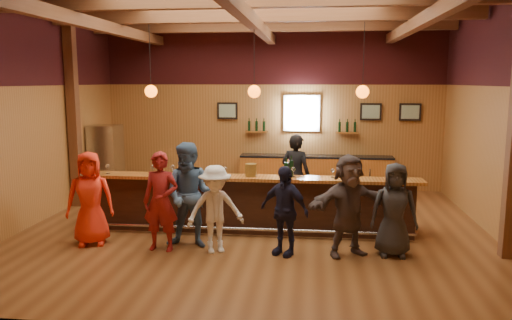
# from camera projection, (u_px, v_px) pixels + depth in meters

# --- Properties ---
(room) EXTENTS (9.04, 9.00, 4.52)m
(room) POSITION_uv_depth(u_px,v_px,m) (255.00, 64.00, 9.33)
(room) COLOR brown
(room) RESTS_ON ground
(bar_counter) EXTENTS (6.30, 1.07, 1.11)m
(bar_counter) POSITION_uv_depth(u_px,v_px,m) (256.00, 203.00, 9.84)
(bar_counter) COLOR black
(bar_counter) RESTS_ON ground
(back_bar_cabinet) EXTENTS (4.00, 0.52, 0.95)m
(back_bar_cabinet) POSITION_uv_depth(u_px,v_px,m) (316.00, 173.00, 13.22)
(back_bar_cabinet) COLOR #98501B
(back_bar_cabinet) RESTS_ON ground
(window) EXTENTS (0.95, 0.09, 0.95)m
(window) POSITION_uv_depth(u_px,v_px,m) (302.00, 113.00, 13.24)
(window) COLOR silver
(window) RESTS_ON room
(framed_pictures) EXTENTS (5.35, 0.05, 0.45)m
(framed_pictures) POSITION_uv_depth(u_px,v_px,m) (335.00, 112.00, 13.12)
(framed_pictures) COLOR black
(framed_pictures) RESTS_ON room
(wine_shelves) EXTENTS (3.00, 0.18, 0.30)m
(wine_shelves) POSITION_uv_depth(u_px,v_px,m) (301.00, 129.00, 13.24)
(wine_shelves) COLOR #98501B
(wine_shelves) RESTS_ON room
(pendant_lights) EXTENTS (4.24, 0.24, 1.37)m
(pendant_lights) POSITION_uv_depth(u_px,v_px,m) (254.00, 91.00, 9.35)
(pendant_lights) COLOR black
(pendant_lights) RESTS_ON room
(stainless_fridge) EXTENTS (0.70, 0.70, 1.80)m
(stainless_fridge) POSITION_uv_depth(u_px,v_px,m) (106.00, 160.00, 12.65)
(stainless_fridge) COLOR silver
(stainless_fridge) RESTS_ON ground
(customer_orange) EXTENTS (0.94, 0.75, 1.68)m
(customer_orange) POSITION_uv_depth(u_px,v_px,m) (90.00, 198.00, 8.84)
(customer_orange) COLOR #F82E17
(customer_orange) RESTS_ON ground
(customer_redvest) EXTENTS (0.65, 0.45, 1.72)m
(customer_redvest) POSITION_uv_depth(u_px,v_px,m) (161.00, 201.00, 8.53)
(customer_redvest) COLOR maroon
(customer_redvest) RESTS_ON ground
(customer_denim) EXTENTS (0.92, 0.73, 1.85)m
(customer_denim) POSITION_uv_depth(u_px,v_px,m) (190.00, 195.00, 8.68)
(customer_denim) COLOR #486891
(customer_denim) RESTS_ON ground
(customer_white) EXTENTS (1.11, 0.89, 1.51)m
(customer_white) POSITION_uv_depth(u_px,v_px,m) (215.00, 209.00, 8.42)
(customer_white) COLOR silver
(customer_white) RESTS_ON ground
(customer_navy) EXTENTS (0.96, 0.73, 1.52)m
(customer_navy) POSITION_uv_depth(u_px,v_px,m) (284.00, 211.00, 8.32)
(customer_navy) COLOR #1A1B35
(customer_navy) RESTS_ON ground
(customer_brown) EXTENTS (1.65, 1.14, 1.71)m
(customer_brown) POSITION_uv_depth(u_px,v_px,m) (349.00, 205.00, 8.26)
(customer_brown) COLOR #4E403E
(customer_brown) RESTS_ON ground
(customer_dark) EXTENTS (0.78, 0.52, 1.57)m
(customer_dark) POSITION_uv_depth(u_px,v_px,m) (394.00, 210.00, 8.26)
(customer_dark) COLOR #2A2A2C
(customer_dark) RESTS_ON ground
(bartender) EXTENTS (0.76, 0.63, 1.79)m
(bartender) POSITION_uv_depth(u_px,v_px,m) (296.00, 175.00, 10.68)
(bartender) COLOR black
(bartender) RESTS_ON ground
(ice_bucket) EXTENTS (0.22, 0.22, 0.24)m
(ice_bucket) POSITION_uv_depth(u_px,v_px,m) (251.00, 170.00, 9.44)
(ice_bucket) COLOR brown
(ice_bucket) RESTS_ON bar_counter
(bottle_a) EXTENTS (0.08, 0.08, 0.39)m
(bottle_a) POSITION_uv_depth(u_px,v_px,m) (291.00, 168.00, 9.46)
(bottle_a) COLOR black
(bottle_a) RESTS_ON bar_counter
(bottle_b) EXTENTS (0.08, 0.08, 0.36)m
(bottle_b) POSITION_uv_depth(u_px,v_px,m) (286.00, 169.00, 9.41)
(bottle_b) COLOR black
(bottle_b) RESTS_ON bar_counter
(glass_a) EXTENTS (0.08, 0.08, 0.19)m
(glass_a) POSITION_uv_depth(u_px,v_px,m) (108.00, 167.00, 9.68)
(glass_a) COLOR silver
(glass_a) RESTS_ON bar_counter
(glass_b) EXTENTS (0.08, 0.08, 0.19)m
(glass_b) POSITION_uv_depth(u_px,v_px,m) (153.00, 167.00, 9.65)
(glass_b) COLOR silver
(glass_b) RESTS_ON bar_counter
(glass_c) EXTENTS (0.09, 0.09, 0.20)m
(glass_c) POSITION_uv_depth(u_px,v_px,m) (173.00, 167.00, 9.58)
(glass_c) COLOR silver
(glass_c) RESTS_ON bar_counter
(glass_d) EXTENTS (0.07, 0.07, 0.16)m
(glass_d) POSITION_uv_depth(u_px,v_px,m) (194.00, 170.00, 9.47)
(glass_d) COLOR silver
(glass_d) RESTS_ON bar_counter
(glass_e) EXTENTS (0.08, 0.08, 0.19)m
(glass_e) POSITION_uv_depth(u_px,v_px,m) (225.00, 169.00, 9.41)
(glass_e) COLOR silver
(glass_e) RESTS_ON bar_counter
(glass_f) EXTENTS (0.09, 0.09, 0.19)m
(glass_f) POSITION_uv_depth(u_px,v_px,m) (293.00, 170.00, 9.36)
(glass_f) COLOR silver
(glass_f) RESTS_ON bar_counter
(glass_g) EXTENTS (0.08, 0.08, 0.17)m
(glass_g) POSITION_uv_depth(u_px,v_px,m) (333.00, 171.00, 9.32)
(glass_g) COLOR silver
(glass_g) RESTS_ON bar_counter
(glass_h) EXTENTS (0.08, 0.08, 0.17)m
(glass_h) POSITION_uv_depth(u_px,v_px,m) (352.00, 173.00, 9.17)
(glass_h) COLOR silver
(glass_h) RESTS_ON bar_counter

